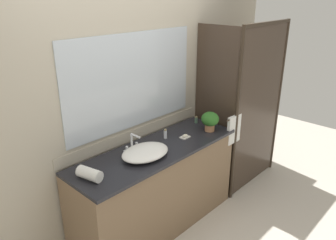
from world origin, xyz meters
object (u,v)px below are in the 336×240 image
amenity_bottle_conditioner (165,134)px  sink_basin (145,152)px  faucet (132,145)px  amenity_bottle_shampoo (196,120)px  soap_dish (185,136)px  rolled_towel_near_edge (90,174)px  potted_plant (210,120)px

amenity_bottle_conditioner → sink_basin: bearing=-161.2°
faucet → amenity_bottle_shampoo: (0.96, 0.00, -0.02)m
soap_dish → amenity_bottle_conditioner: amenity_bottle_conditioner is taller
rolled_towel_near_edge → amenity_bottle_conditioner: bearing=6.3°
potted_plant → amenity_bottle_conditioner: (-0.47, 0.21, -0.08)m
sink_basin → potted_plant: (0.88, -0.07, 0.08)m
sink_basin → amenity_bottle_conditioner: 0.43m
faucet → soap_dish: bearing=-17.4°
sink_basin → amenity_bottle_shampoo: (0.96, 0.18, -0.00)m
sink_basin → amenity_bottle_shampoo: sink_basin is taller
sink_basin → rolled_towel_near_edge: 0.57m
faucet → amenity_bottle_shampoo: size_ratio=2.25×
potted_plant → soap_dish: bearing=167.0°
soap_dish → faucet: bearing=162.6°
rolled_towel_near_edge → soap_dish: bearing=-1.4°
soap_dish → rolled_towel_near_edge: size_ratio=0.48×
amenity_bottle_shampoo → amenity_bottle_conditioner: amenity_bottle_conditioner is taller
faucet → amenity_bottle_shampoo: faucet is taller
sink_basin → faucet: faucet is taller
potted_plant → faucet: bearing=164.2°
faucet → potted_plant: potted_plant is taller
potted_plant → amenity_bottle_shampoo: 0.27m
potted_plant → amenity_bottle_shampoo: potted_plant is taller
faucet → amenity_bottle_shampoo: 0.96m
sink_basin → faucet: bearing=90.0°
soap_dish → rolled_towel_near_edge: rolled_towel_near_edge is taller
amenity_bottle_shampoo → amenity_bottle_conditioner: size_ratio=0.77×
amenity_bottle_shampoo → rolled_towel_near_edge: rolled_towel_near_edge is taller
faucet → amenity_bottle_conditioner: 0.41m
faucet → sink_basin: bearing=-90.0°
amenity_bottle_conditioner → soap_dish: bearing=-42.6°
potted_plant → amenity_bottle_shampoo: size_ratio=2.74×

